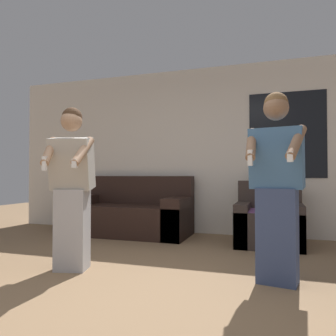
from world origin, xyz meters
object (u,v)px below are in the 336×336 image
at_px(person_right, 277,186).
at_px(couch, 131,214).
at_px(armchair, 269,223).
at_px(person_left, 72,187).
at_px(side_table, 70,198).

bearing_deg(person_right, couch, 141.28).
height_order(armchair, person_left, person_left).
bearing_deg(person_left, side_table, 125.02).
bearing_deg(couch, armchair, -4.12).
bearing_deg(couch, person_right, -38.72).
xyz_separation_m(armchair, person_right, (0.09, -1.62, 0.54)).
xyz_separation_m(couch, armchair, (2.12, -0.15, -0.02)).
distance_m(side_table, person_right, 4.04).
relative_size(side_table, person_left, 0.50).
distance_m(side_table, person_left, 2.72).
distance_m(person_left, person_right, 1.96).
relative_size(couch, person_left, 1.17).
relative_size(couch, armchair, 2.21).
distance_m(couch, person_right, 2.88).
height_order(couch, side_table, couch).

